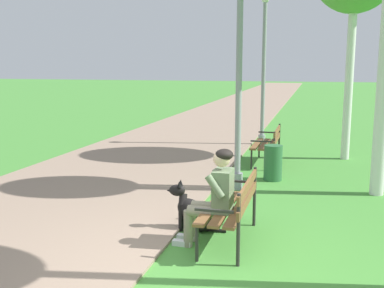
{
  "coord_description": "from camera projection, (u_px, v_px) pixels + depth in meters",
  "views": [
    {
      "loc": [
        1.35,
        -4.6,
        2.25
      ],
      "look_at": [
        -0.7,
        2.94,
        0.9
      ],
      "focal_mm": 42.85,
      "sensor_mm": 36.0,
      "label": 1
    }
  ],
  "objects": [
    {
      "name": "lamp_post_near",
      "position": [
        239.0,
        75.0,
        8.07
      ],
      "size": [
        0.24,
        0.24,
        4.01
      ],
      "color": "gray",
      "rests_on": "ground"
    },
    {
      "name": "ground_plane",
      "position": [
        183.0,
        270.0,
        5.11
      ],
      "size": [
        120.0,
        120.0,
        0.0
      ],
      "primitive_type": "plane",
      "color": "#478E38"
    },
    {
      "name": "park_bench_mid",
      "position": [
        269.0,
        142.0,
        10.5
      ],
      "size": [
        0.55,
        1.5,
        0.85
      ],
      "color": "brown",
      "rests_on": "ground"
    },
    {
      "name": "litter_bin",
      "position": [
        273.0,
        163.0,
        9.02
      ],
      "size": [
        0.36,
        0.36,
        0.7
      ],
      "primitive_type": "cylinder",
      "color": "#2D6638",
      "rests_on": "ground"
    },
    {
      "name": "park_bench_near",
      "position": [
        233.0,
        204.0,
        5.81
      ],
      "size": [
        0.55,
        1.5,
        0.85
      ],
      "color": "brown",
      "rests_on": "ground"
    },
    {
      "name": "paved_path",
      "position": [
        251.0,
        101.0,
        28.59
      ],
      "size": [
        4.35,
        60.0,
        0.04
      ],
      "primitive_type": "cube",
      "color": "gray",
      "rests_on": "ground"
    },
    {
      "name": "dog_black",
      "position": [
        194.0,
        212.0,
        6.27
      ],
      "size": [
        0.83,
        0.3,
        0.71
      ],
      "color": "black",
      "rests_on": "ground"
    },
    {
      "name": "lamp_post_mid",
      "position": [
        264.0,
        67.0,
        12.62
      ],
      "size": [
        0.24,
        0.24,
        4.22
      ],
      "color": "gray",
      "rests_on": "ground"
    },
    {
      "name": "person_seated_on_near_bench",
      "position": [
        214.0,
        194.0,
        5.66
      ],
      "size": [
        0.74,
        0.49,
        1.25
      ],
      "color": "gray",
      "rests_on": "ground"
    }
  ]
}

